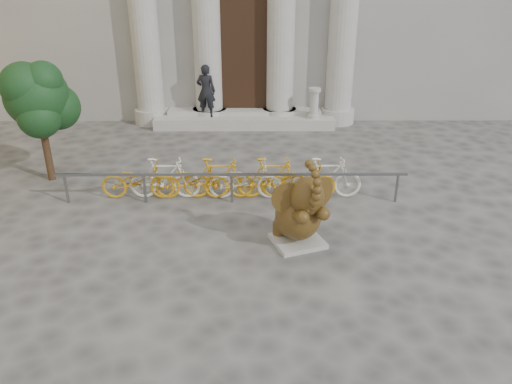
{
  "coord_description": "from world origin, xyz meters",
  "views": [
    {
      "loc": [
        0.31,
        -6.96,
        5.09
      ],
      "look_at": [
        0.35,
        1.65,
        1.1
      ],
      "focal_mm": 35.0,
      "sensor_mm": 36.0,
      "label": 1
    }
  ],
  "objects_px": {
    "elephant_statue": "(299,213)",
    "pedestrian": "(206,91)",
    "bike_rack": "(231,178)",
    "tree": "(38,99)"
  },
  "relations": [
    {
      "from": "elephant_statue",
      "to": "pedestrian",
      "type": "bearing_deg",
      "value": 87.48
    },
    {
      "from": "elephant_statue",
      "to": "bike_rack",
      "type": "relative_size",
      "value": 0.24
    },
    {
      "from": "elephant_statue",
      "to": "bike_rack",
      "type": "xyz_separation_m",
      "value": [
        -1.4,
        2.14,
        -0.18
      ]
    },
    {
      "from": "elephant_statue",
      "to": "tree",
      "type": "xyz_separation_m",
      "value": [
        -6.04,
        3.25,
        1.42
      ]
    },
    {
      "from": "elephant_statue",
      "to": "pedestrian",
      "type": "height_order",
      "value": "pedestrian"
    },
    {
      "from": "bike_rack",
      "to": "pedestrian",
      "type": "relative_size",
      "value": 4.64
    },
    {
      "from": "tree",
      "to": "pedestrian",
      "type": "bearing_deg",
      "value": 51.34
    },
    {
      "from": "bike_rack",
      "to": "pedestrian",
      "type": "distance_m",
      "value": 5.74
    },
    {
      "from": "tree",
      "to": "pedestrian",
      "type": "relative_size",
      "value": 1.75
    },
    {
      "from": "elephant_statue",
      "to": "pedestrian",
      "type": "xyz_separation_m",
      "value": [
        -2.45,
        7.74,
        0.54
      ]
    }
  ]
}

